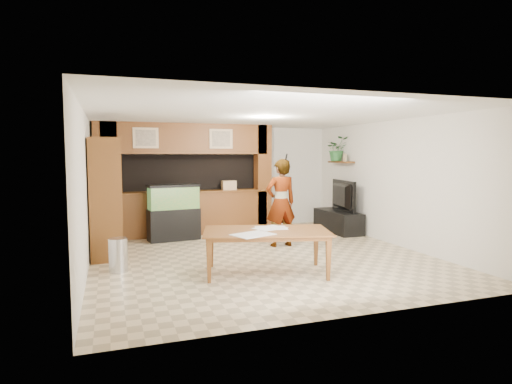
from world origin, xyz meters
name	(u,v)px	position (x,y,z in m)	size (l,w,h in m)	color
floor	(259,255)	(0.00, 0.00, 0.00)	(6.50, 6.50, 0.00)	#CAB48C
ceiling	(259,115)	(0.00, 0.00, 2.60)	(6.50, 6.50, 0.00)	white
wall_back	(217,177)	(0.00, 3.25, 1.30)	(6.00, 6.00, 0.00)	silver
wall_left	(86,191)	(-3.00, 0.00, 1.30)	(6.50, 6.50, 0.00)	silver
wall_right	(395,183)	(3.00, 0.00, 1.30)	(6.50, 6.50, 0.00)	silver
partition	(184,179)	(-0.95, 2.64, 1.31)	(4.20, 0.99, 2.60)	brown
wall_clock	(89,154)	(-2.97, 1.00, 1.90)	(0.05, 0.25, 0.25)	black
wall_shelf	(341,162)	(2.85, 1.95, 1.70)	(0.25, 0.90, 0.04)	brown
pantry_cabinet	(106,199)	(-2.70, 0.70, 1.09)	(0.55, 0.89, 2.18)	brown
trash_can	(118,255)	(-2.53, -0.34, 0.27)	(0.30, 0.30, 0.55)	#B2B2B7
aquarium	(174,213)	(-1.31, 1.95, 0.60)	(1.11, 0.42, 1.23)	black
tv_stand	(338,221)	(2.65, 1.70, 0.26)	(0.56, 1.53, 0.51)	black
television	(338,196)	(2.65, 1.70, 0.89)	(1.30, 0.17, 0.75)	black
photo_frame	(345,158)	(2.85, 1.77, 1.81)	(0.03, 0.14, 0.19)	tan
potted_plant	(337,149)	(2.82, 2.11, 2.03)	(0.55, 0.48, 0.62)	#26602D
person	(281,203)	(0.69, 0.62, 0.90)	(0.66, 0.43, 1.80)	tan
microphone	(286,157)	(0.74, 0.46, 1.83)	(0.03, 0.03, 0.14)	black
dining_table	(267,253)	(-0.32, -1.25, 0.35)	(1.97, 1.10, 0.69)	brown
newspaper_a	(270,228)	(-0.19, -1.05, 0.70)	(0.50, 0.36, 0.01)	silver
newspaper_b	(253,234)	(-0.63, -1.50, 0.70)	(0.58, 0.43, 0.01)	silver
newspaper_c	(271,228)	(-0.17, -1.05, 0.70)	(0.50, 0.36, 0.01)	silver
counter_box	(229,185)	(0.09, 2.45, 1.15)	(0.33, 0.22, 0.22)	tan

